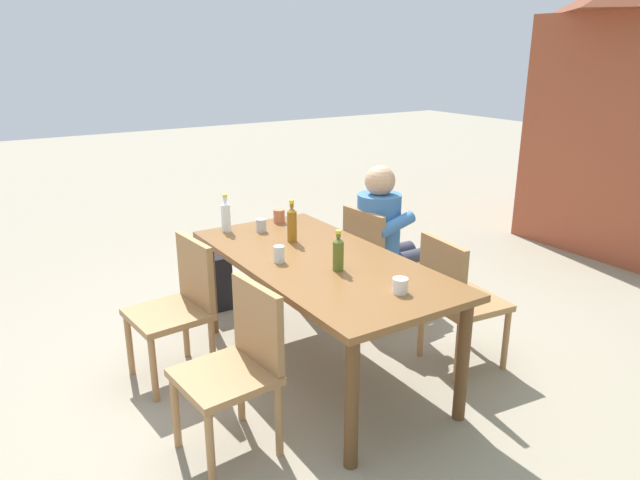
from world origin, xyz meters
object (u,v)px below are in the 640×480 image
Objects in this scene: cup_white at (400,286)px; cup_terracotta at (279,216)px; bottle_olive at (338,253)px; cup_steel at (261,225)px; cup_glass at (279,254)px; chair_near_right at (238,361)px; bottle_clear at (226,215)px; chair_far_right at (456,296)px; bottle_amber at (292,224)px; person_in_white_shirt at (387,234)px; backpack_by_near_side at (213,281)px; chair_far_left at (375,258)px; backpack_by_far_side at (206,277)px; dining_table at (320,272)px; chair_near_left at (179,302)px.

cup_white is 0.85× the size of cup_terracotta.
cup_terracotta is at bearing 169.88° from bottle_olive.
cup_glass is at bearing -17.57° from cup_steel.
bottle_clear is (-1.24, 0.50, 0.38)m from chair_near_right.
cup_glass is at bearing 134.15° from chair_near_right.
bottle_amber reaches higher than chair_far_right.
person_in_white_shirt reaches higher than backpack_by_near_side.
person_in_white_shirt reaches higher than cup_terracotta.
cup_terracotta is at bearing 143.38° from chair_near_right.
cup_terracotta is (-1.24, 0.92, 0.32)m from chair_near_right.
chair_far_left is 1.31m from cup_white.
bottle_amber is (0.03, -0.72, 0.39)m from chair_far_left.
cup_glass reaches higher than backpack_by_far_side.
chair_near_right is 1.35m from cup_steel.
cup_steel is at bearing 12.13° from backpack_by_far_side.
cup_white is 1.36m from cup_steel.
backpack_by_far_side is (-1.02, -0.22, -0.67)m from bottle_amber.
chair_far_right is 0.87m from bottle_olive.
chair_far_right is at bearing 90.07° from chair_near_right.
backpack_by_far_side is at bearing -173.52° from bottle_olive.
dining_table is 7.11× the size of bottle_clear.
chair_far_left is 1.50m from chair_near_left.
chair_near_right is at bearing -74.73° from bottle_olive.
cup_terracotta is (0.00, 0.42, -0.07)m from bottle_clear.
dining_table is 2.16× the size of chair_far_left.
chair_far_left is at bearing 147.86° from cup_white.
cup_white is at bearing 7.30° from backpack_by_near_side.
chair_near_left is at bearing -90.51° from chair_far_left.
person_in_white_shirt reaches higher than bottle_olive.
backpack_by_far_side is at bearing 178.38° from cup_glass.
chair_far_right is (0.41, 0.75, -0.18)m from dining_table.
chair_near_left reaches higher than cup_white.
backpack_by_far_side is at bearing -172.58° from cup_white.
cup_glass is 1.45m from backpack_by_far_side.
bottle_olive is 0.91m from cup_steel.
cup_steel is at bearing -175.13° from cup_white.
cup_glass reaches higher than dining_table.
cup_white is 0.91× the size of cup_steel.
chair_near_right reaches higher than cup_white.
bottle_amber is at bearing -87.25° from chair_far_left.
backpack_by_far_side is (-1.62, -0.18, -0.65)m from bottle_olive.
dining_table is at bearing 8.03° from backpack_by_far_side.
cup_steel is at bearing 55.45° from bottle_clear.
bottle_olive is 0.55× the size of backpack_by_far_side.
chair_far_left is at bearing 54.97° from cup_terracotta.
cup_glass is at bearing -157.63° from cup_white.
chair_far_left is 1.00× the size of chair_near_right.
cup_white is 2.17m from backpack_by_far_side.
cup_glass is 1.13× the size of cup_steel.
cup_white is (1.49, 0.32, -0.07)m from bottle_clear.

